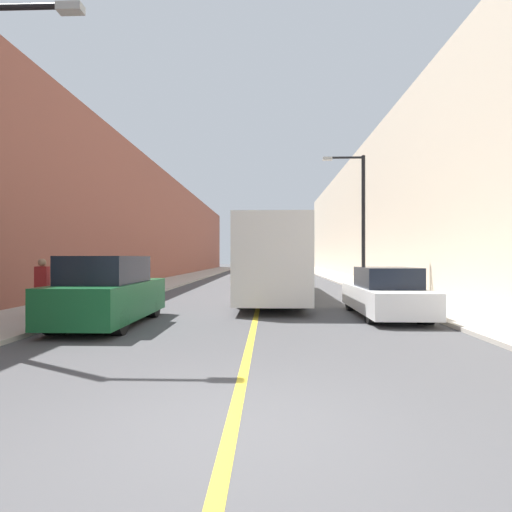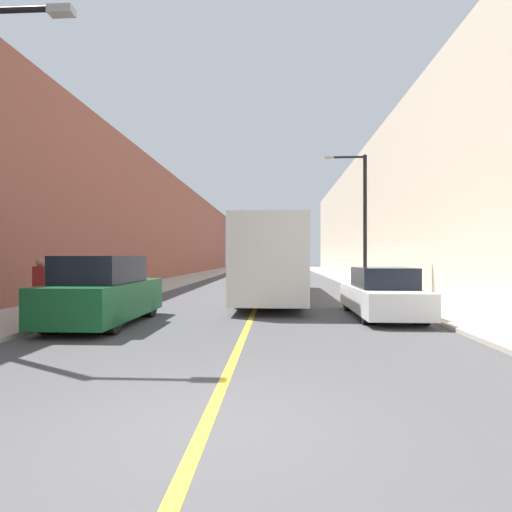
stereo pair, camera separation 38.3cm
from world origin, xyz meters
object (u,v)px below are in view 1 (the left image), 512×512
(bus, at_px, (271,259))
(pedestrian, at_px, (42,286))
(street_lamp_right, at_px, (360,213))
(parked_suv_left, at_px, (109,293))
(car_right_near, at_px, (385,294))

(bus, relative_size, pedestrian, 7.63)
(street_lamp_right, bearing_deg, pedestrian, -140.35)
(parked_suv_left, height_order, street_lamp_right, street_lamp_right)
(parked_suv_left, xyz_separation_m, pedestrian, (-2.49, 1.14, 0.12))
(parked_suv_left, bearing_deg, pedestrian, 155.50)
(street_lamp_right, distance_m, pedestrian, 15.50)
(parked_suv_left, distance_m, street_lamp_right, 14.57)
(car_right_near, height_order, street_lamp_right, street_lamp_right)
(street_lamp_right, bearing_deg, parked_suv_left, -130.36)
(pedestrian, bearing_deg, bus, 43.80)
(bus, relative_size, street_lamp_right, 1.80)
(parked_suv_left, xyz_separation_m, car_right_near, (7.93, 1.81, -0.18))
(street_lamp_right, xyz_separation_m, pedestrian, (-11.68, -9.68, -3.19))
(bus, bearing_deg, street_lamp_right, 32.57)
(car_right_near, relative_size, pedestrian, 2.68)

